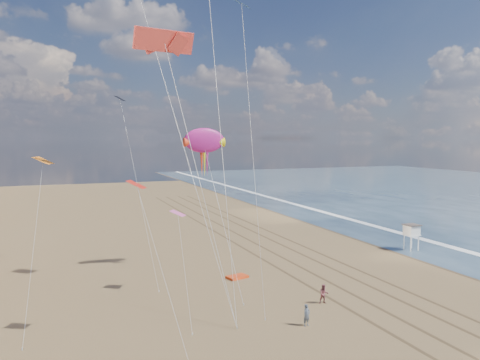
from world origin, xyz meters
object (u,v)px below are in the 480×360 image
(kite_flyer_b, at_px, (324,294))
(show_kite, at_px, (204,141))
(lifeguard_stand, at_px, (412,230))
(grounded_kite, at_px, (237,277))
(kite_flyer_a, at_px, (307,315))

(kite_flyer_b, bearing_deg, show_kite, 128.91)
(lifeguard_stand, bearing_deg, show_kite, 176.19)
(kite_flyer_b, bearing_deg, lifeguard_stand, 47.08)
(grounded_kite, bearing_deg, show_kite, 97.33)
(lifeguard_stand, height_order, show_kite, show_kite)
(show_kite, bearing_deg, grounded_kite, -68.11)
(grounded_kite, bearing_deg, kite_flyer_b, -80.70)
(show_kite, height_order, kite_flyer_b, show_kite)
(lifeguard_stand, relative_size, show_kite, 0.18)
(kite_flyer_a, xyz_separation_m, kite_flyer_b, (3.61, 3.50, 0.01))
(lifeguard_stand, relative_size, grounded_kite, 1.60)
(kite_flyer_a, distance_m, kite_flyer_b, 5.03)
(lifeguard_stand, distance_m, show_kite, 27.93)
(lifeguard_stand, distance_m, grounded_kite, 24.12)
(grounded_kite, xyz_separation_m, kite_flyer_b, (4.07, -9.19, 0.69))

